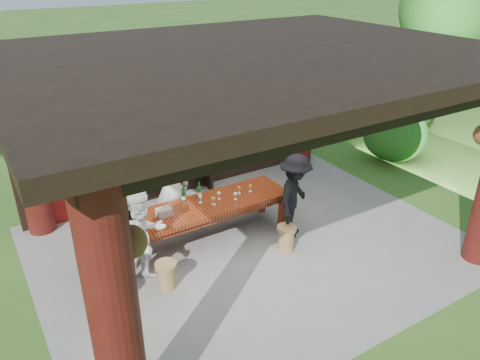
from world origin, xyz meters
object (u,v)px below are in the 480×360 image
stool_near_left (167,275)px  stool_far_left (108,295)px  host (172,187)px  napkin_basket (164,212)px  guest_woman (144,238)px  stool_near_right (286,237)px  guest_man (295,196)px  tasting_table (197,213)px  wine_shelf (160,157)px

stool_near_left → stool_far_left: size_ratio=0.98×
host → napkin_basket: host is taller
guest_woman → stool_far_left: bearing=-175.3°
stool_near_right → guest_man: (0.42, 0.35, 0.56)m
guest_man → guest_woman: bearing=142.5°
host → guest_woman: bearing=72.3°
stool_near_left → host: host is taller
guest_man → tasting_table: bearing=121.5°
stool_near_left → napkin_basket: size_ratio=1.77×
host → tasting_table: bearing=121.5°
tasting_table → napkin_basket: napkin_basket is taller
guest_man → stool_near_right: bearing=-176.5°
napkin_basket → stool_near_left: bearing=-113.4°
stool_far_left → host: host is taller
stool_near_left → stool_far_left: (-0.94, -0.01, 0.00)m
wine_shelf → stool_near_right: wine_shelf is taller
stool_near_right → stool_far_left: size_ratio=1.00×
stool_near_left → stool_near_right: (2.25, -0.13, 0.01)m
napkin_basket → host: bearing=56.7°
wine_shelf → tasting_table: (-0.12, -1.87, -0.37)m
stool_far_left → tasting_table: bearing=24.9°
stool_near_right → stool_far_left: stool_near_right is taller
host → guest_man: size_ratio=1.09×
napkin_basket → wine_shelf: bearing=68.6°
tasting_table → guest_man: bearing=-22.2°
stool_near_right → host: host is taller
stool_near_right → napkin_basket: size_ratio=1.81×
tasting_table → stool_near_left: bearing=-138.1°
guest_man → napkin_basket: 2.38m
guest_woman → stool_near_left: bearing=-68.0°
tasting_table → stool_near_right: (1.25, -1.03, -0.39)m
host → guest_woman: 1.72m
stool_near_right → napkin_basket: bearing=150.8°
wine_shelf → tasting_table: bearing=-93.8°
wine_shelf → stool_far_left: wine_shelf is taller
wine_shelf → stool_near_right: bearing=-68.7°
wine_shelf → stool_near_right: size_ratio=4.84×
guest_woman → napkin_basket: size_ratio=6.51×
stool_near_left → stool_near_right: stool_near_right is taller
wine_shelf → napkin_basket: wine_shelf is taller
tasting_table → napkin_basket: (-0.61, 0.01, 0.18)m
tasting_table → wine_shelf: bearing=86.2°
host → stool_near_right: bearing=149.4°
stool_near_right → napkin_basket: napkin_basket is taller
stool_near_left → napkin_basket: napkin_basket is taller
wine_shelf → stool_near_left: (-1.12, -2.77, -0.76)m
guest_man → stool_near_left: bearing=148.3°
guest_woman → wine_shelf: bearing=45.4°
stool_far_left → guest_man: guest_man is taller
host → guest_man: bearing=163.0°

